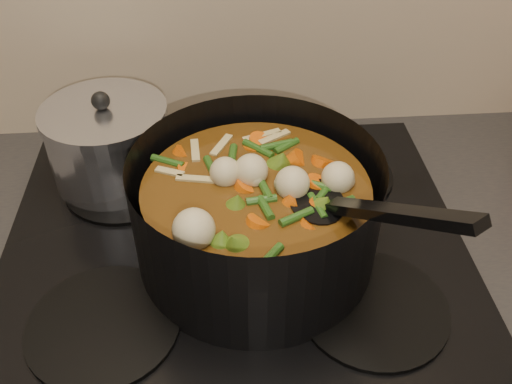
{
  "coord_description": "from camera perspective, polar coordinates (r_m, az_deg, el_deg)",
  "views": [
    {
      "loc": [
        -0.01,
        1.38,
        1.48
      ],
      "look_at": [
        0.03,
        1.9,
        1.04
      ],
      "focal_mm": 40.0,
      "sensor_mm": 36.0,
      "label": 1
    }
  ],
  "objects": [
    {
      "name": "stockpot",
      "position": [
        0.71,
        0.05,
        -2.22
      ],
      "size": [
        0.39,
        0.4,
        0.23
      ],
      "rotation": [
        0.0,
        0.0,
        0.36
      ],
      "color": "black",
      "rests_on": "stovetop"
    },
    {
      "name": "stovetop",
      "position": [
        0.78,
        -2.1,
        -5.33
      ],
      "size": [
        0.62,
        0.54,
        0.03
      ],
      "color": "black",
      "rests_on": "counter"
    },
    {
      "name": "saucepan",
      "position": [
        0.87,
        -14.47,
        4.67
      ],
      "size": [
        0.18,
        0.18,
        0.15
      ],
      "rotation": [
        0.0,
        0.0,
        -0.24
      ],
      "color": "silver",
      "rests_on": "stovetop"
    }
  ]
}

